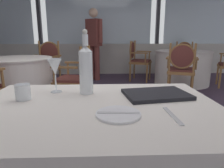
{
  "coord_description": "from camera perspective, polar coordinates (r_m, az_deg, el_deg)",
  "views": [
    {
      "loc": [
        0.13,
        -1.96,
        1.06
      ],
      "look_at": [
        0.17,
        -0.87,
        0.8
      ],
      "focal_mm": 32.31,
      "sensor_mm": 36.0,
      "label": 1
    }
  ],
  "objects": [
    {
      "name": "dining_chair_0_3",
      "position": [
        3.77,
        19.05,
        4.93
      ],
      "size": [
        0.64,
        0.6,
        0.95
      ],
      "rotation": [
        0.0,
        0.0,
        13.75
      ],
      "color": "olive",
      "rests_on": "ground_plane"
    },
    {
      "name": "water_bottle",
      "position": [
        1.12,
        -7.4,
        4.42
      ],
      "size": [
        0.07,
        0.07,
        0.35
      ],
      "color": "white",
      "rests_on": "foreground_table"
    },
    {
      "name": "dinner_fork",
      "position": [
        0.86,
        16.76,
        -8.54
      ],
      "size": [
        0.03,
        0.19,
        0.0
      ],
      "primitive_type": "cube",
      "rotation": [
        0.0,
        0.0,
        1.62
      ],
      "color": "silver",
      "rests_on": "foreground_table"
    },
    {
      "name": "menu_book",
      "position": [
        1.11,
        12.38,
        -2.84
      ],
      "size": [
        0.36,
        0.28,
        0.02
      ],
      "primitive_type": "cube",
      "rotation": [
        0.0,
        0.0,
        0.16
      ],
      "color": "black",
      "rests_on": "foreground_table"
    },
    {
      "name": "dining_chair_1_0",
      "position": [
        4.13,
        -17.88,
        5.94
      ],
      "size": [
        0.6,
        0.54,
        0.97
      ],
      "rotation": [
        0.0,
        0.0,
        4.52
      ],
      "color": "olive",
      "rests_on": "ground_plane"
    },
    {
      "name": "wine_glass",
      "position": [
        1.18,
        -15.89,
        4.45
      ],
      "size": [
        0.08,
        0.08,
        0.19
      ],
      "color": "white",
      "rests_on": "foreground_table"
    },
    {
      "name": "side_plate",
      "position": [
        0.83,
        1.82,
        -8.52
      ],
      "size": [
        0.19,
        0.19,
        0.01
      ],
      "primitive_type": "cylinder",
      "color": "white",
      "rests_on": "foreground_table"
    },
    {
      "name": "diner_person_0",
      "position": [
        4.97,
        -5.14,
        12.29
      ],
      "size": [
        0.42,
        0.39,
        1.7
      ],
      "rotation": [
        0.0,
        0.0,
        3.99
      ],
      "color": "brown",
      "rests_on": "ground_plane"
    },
    {
      "name": "dining_chair_1_3",
      "position": [
        2.93,
        -9.55,
        2.95
      ],
      "size": [
        0.54,
        0.6,
        0.93
      ],
      "rotation": [
        0.0,
        0.0,
        9.23
      ],
      "color": "olive",
      "rests_on": "ground_plane"
    },
    {
      "name": "background_table_1",
      "position": [
        3.37,
        -24.65,
        0.4
      ],
      "size": [
        1.01,
        1.01,
        0.75
      ],
      "color": "white",
      "rests_on": "ground_plane"
    },
    {
      "name": "butter_knife",
      "position": [
        0.83,
        1.82,
        -8.19
      ],
      "size": [
        0.17,
        0.03,
        0.0
      ],
      "primitive_type": "cube",
      "rotation": [
        0.0,
        0.0,
        -0.07
      ],
      "color": "silver",
      "rests_on": "foreground_table"
    },
    {
      "name": "background_table_0",
      "position": [
        4.83,
        19.23,
        4.48
      ],
      "size": [
        1.23,
        1.23,
        0.75
      ],
      "color": "white",
      "rests_on": "ground_plane"
    },
    {
      "name": "ground_plane",
      "position": [
        2.23,
        -5.4,
        -15.07
      ],
      "size": [
        13.43,
        13.43,
        0.0
      ],
      "primitive_type": "plane",
      "color": "#47384C"
    },
    {
      "name": "dining_chair_0_2",
      "position": [
        4.93,
        7.13,
        7.47
      ],
      "size": [
        0.6,
        0.64,
        0.95
      ],
      "rotation": [
        0.0,
        0.0,
        12.18
      ],
      "color": "olive",
      "rests_on": "ground_plane"
    },
    {
      "name": "dining_chair_0_1",
      "position": [
        5.84,
        19.6,
        7.59
      ],
      "size": [
        0.64,
        0.6,
        0.92
      ],
      "rotation": [
        0.0,
        0.0,
        10.61
      ],
      "color": "olive",
      "rests_on": "ground_plane"
    },
    {
      "name": "window_wall_far",
      "position": [
        5.78,
        -3.58,
        13.81
      ],
      "size": [
        10.33,
        0.14,
        2.76
      ],
      "color": "beige",
      "rests_on": "ground_plane"
    },
    {
      "name": "water_tumbler",
      "position": [
        1.11,
        -23.89,
        -2.09
      ],
      "size": [
        0.07,
        0.07,
        0.08
      ],
      "primitive_type": "cylinder",
      "color": "white",
      "rests_on": "foreground_table"
    }
  ]
}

